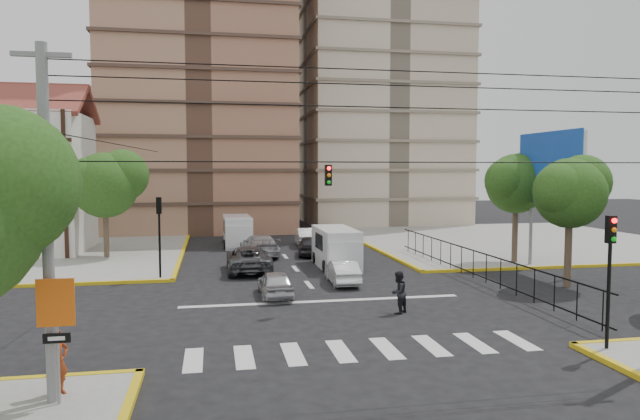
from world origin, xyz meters
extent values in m
plane|color=black|center=(0.00, 0.00, 0.00)|extent=(160.00, 160.00, 0.00)
cube|color=gray|center=(-20.00, 20.00, 0.07)|extent=(26.00, 26.00, 0.15)
cube|color=gray|center=(20.00, 20.00, 0.07)|extent=(26.00, 26.00, 0.15)
cube|color=silver|center=(0.00, -6.00, 0.01)|extent=(12.00, 2.40, 0.01)
cube|color=silver|center=(0.00, 1.20, 0.01)|extent=(13.00, 0.40, 0.01)
cube|color=beige|center=(14.00, 40.00, 24.00)|extent=(17.00, 16.00, 48.00)
cube|color=silver|center=(-19.00, 20.00, 5.00)|extent=(10.00, 8.00, 10.00)
cube|color=maroon|center=(-19.00, 21.90, 10.90)|extent=(10.80, 4.25, 2.65)
cylinder|color=slate|center=(14.50, 4.00, 2.15)|extent=(0.20, 0.20, 4.00)
cylinder|color=slate|center=(14.50, 8.00, 2.15)|extent=(0.20, 0.20, 4.00)
cube|color=silver|center=(14.50, 6.00, 6.15)|extent=(0.25, 6.00, 4.00)
cube|color=blue|center=(14.30, 6.00, 6.15)|extent=(0.08, 6.20, 4.20)
cylinder|color=#473828|center=(13.00, 2.00, 2.10)|extent=(0.36, 0.36, 4.20)
sphere|color=#234B15|center=(13.00, 2.00, 4.84)|extent=(3.60, 3.60, 3.60)
sphere|color=#234B15|center=(13.90, 2.30, 5.38)|extent=(2.88, 2.88, 2.88)
sphere|color=#234B15|center=(12.28, 1.70, 5.03)|extent=(2.70, 2.70, 2.70)
cylinder|color=#473828|center=(14.00, 9.00, 2.24)|extent=(0.36, 0.36, 4.48)
sphere|color=#234B15|center=(14.00, 9.00, 5.16)|extent=(3.80, 3.80, 3.80)
sphere|color=#234B15|center=(14.95, 9.30, 5.73)|extent=(3.04, 3.04, 3.04)
sphere|color=#234B15|center=(13.24, 8.70, 5.35)|extent=(2.85, 2.85, 2.85)
cylinder|color=#473828|center=(-12.00, 16.00, 2.10)|extent=(0.36, 0.36, 4.20)
sphere|color=#234B15|center=(-12.00, 16.00, 5.00)|extent=(4.40, 4.40, 4.40)
sphere|color=#234B15|center=(-10.90, 16.30, 5.67)|extent=(3.52, 3.52, 3.52)
sphere|color=#234B15|center=(-12.88, 15.70, 5.22)|extent=(3.30, 3.30, 3.30)
cylinder|color=black|center=(7.80, -7.80, 1.90)|extent=(0.12, 0.12, 3.50)
cube|color=black|center=(7.80, -7.80, 4.10)|extent=(0.28, 0.22, 0.90)
sphere|color=#FF0C0C|center=(7.80, -7.80, 4.40)|extent=(0.17, 0.17, 0.17)
cylinder|color=black|center=(-7.80, 7.80, 1.90)|extent=(0.12, 0.12, 3.50)
cube|color=black|center=(-7.80, 7.80, 4.10)|extent=(0.28, 0.22, 0.90)
sphere|color=#FF0C0C|center=(-7.80, 7.80, 4.40)|extent=(0.17, 0.17, 0.17)
cube|color=black|center=(0.00, 0.00, 5.80)|extent=(0.28, 0.22, 0.90)
cylinder|color=black|center=(0.00, -9.00, 6.25)|extent=(18.00, 0.03, 0.03)
cylinder|color=slate|center=(-9.00, -9.00, 4.65)|extent=(0.28, 0.28, 9.00)
cube|color=slate|center=(-9.00, -9.00, 8.85)|extent=(1.40, 0.12, 0.12)
cylinder|color=slate|center=(-8.80, -9.20, 1.75)|extent=(0.08, 0.08, 3.20)
cube|color=#E5590C|center=(-8.80, -9.25, 2.75)|extent=(0.90, 0.06, 1.20)
cube|color=black|center=(-8.80, -9.25, 1.85)|extent=(0.65, 0.05, 0.25)
cube|color=silver|center=(2.53, 10.03, 1.21)|extent=(2.11, 5.28, 2.43)
cube|color=silver|center=(2.53, 7.92, 1.06)|extent=(2.01, 1.27, 1.69)
cube|color=black|center=(2.53, 7.55, 1.64)|extent=(1.95, 0.10, 0.95)
cylinder|color=black|center=(1.53, 8.35, 0.37)|extent=(0.25, 0.74, 0.74)
cylinder|color=black|center=(3.54, 8.35, 0.37)|extent=(0.25, 0.74, 0.74)
cylinder|color=black|center=(1.53, 11.72, 0.37)|extent=(0.25, 0.74, 0.74)
cylinder|color=black|center=(3.54, 11.72, 0.37)|extent=(0.25, 0.74, 0.74)
cube|color=silver|center=(-3.04, 21.12, 1.19)|extent=(2.17, 5.20, 2.37)
cube|color=silver|center=(-3.04, 19.06, 1.03)|extent=(1.98, 1.28, 1.65)
cube|color=black|center=(-3.04, 18.70, 1.60)|extent=(1.91, 0.14, 0.93)
cylinder|color=black|center=(-4.02, 19.47, 0.36)|extent=(0.25, 0.72, 0.72)
cylinder|color=black|center=(-2.06, 19.47, 0.36)|extent=(0.25, 0.72, 0.72)
cylinder|color=black|center=(-4.02, 22.77, 0.36)|extent=(0.25, 0.72, 0.72)
cylinder|color=black|center=(-2.06, 22.77, 0.36)|extent=(0.25, 0.72, 0.72)
imported|color=#BBBABF|center=(-2.04, 2.58, 0.63)|extent=(1.57, 3.74, 1.26)
imported|color=white|center=(1.79, 4.99, 0.63)|extent=(1.46, 3.86, 1.26)
imported|color=#4F5156|center=(-2.87, 9.54, 0.76)|extent=(2.59, 5.52, 1.53)
imported|color=#AFAEB3|center=(-1.74, 15.41, 0.76)|extent=(2.68, 5.45, 1.53)
imported|color=#29292C|center=(1.81, 15.23, 0.70)|extent=(2.23, 4.31, 1.40)
imported|color=white|center=(2.35, 20.02, 0.74)|extent=(1.82, 4.55, 1.47)
imported|color=#943716|center=(-8.99, -8.59, 1.04)|extent=(0.75, 0.76, 1.77)
imported|color=black|center=(2.69, -1.57, 0.90)|extent=(1.10, 1.08, 1.79)
camera|label=1|loc=(-4.94, -24.16, 6.04)|focal=32.00mm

